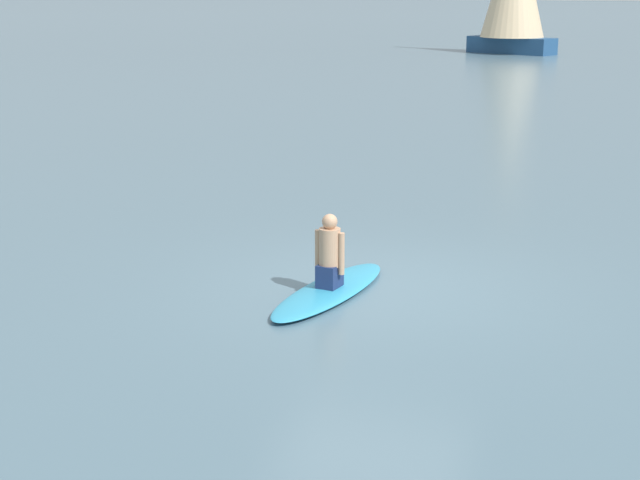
{
  "coord_description": "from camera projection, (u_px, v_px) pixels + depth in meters",
  "views": [
    {
      "loc": [
        -11.47,
        -3.0,
        3.76
      ],
      "look_at": [
        -0.09,
        0.68,
        0.58
      ],
      "focal_mm": 54.72,
      "sensor_mm": 36.0,
      "label": 1
    }
  ],
  "objects": [
    {
      "name": "ground_plane",
      "position": [
        373.0,
        287.0,
        12.41
      ],
      "size": [
        400.0,
        400.0,
        0.0
      ],
      "primitive_type": "plane",
      "color": "slate"
    },
    {
      "name": "surfboard",
      "position": [
        330.0,
        291.0,
        12.07
      ],
      "size": [
        2.74,
        1.13,
        0.11
      ],
      "primitive_type": "ellipsoid",
      "rotation": [
        0.0,
        0.0,
        -0.17
      ],
      "color": "#339EC6",
      "rests_on": "ground"
    },
    {
      "name": "person_paddler",
      "position": [
        330.0,
        254.0,
        11.95
      ],
      "size": [
        0.34,
        0.41,
        0.92
      ],
      "rotation": [
        0.0,
        0.0,
        -0.17
      ],
      "color": "navy",
      "rests_on": "surfboard"
    }
  ]
}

